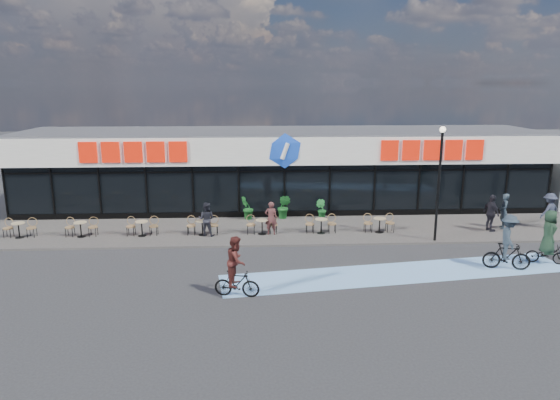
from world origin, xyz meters
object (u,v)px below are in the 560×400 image
potted_plant_left (284,207)px  potted_plant_mid (247,208)px  cyclist_a (508,245)px  potted_plant_right (321,209)px  pedestrian_b (491,213)px  bistro_set_0 (20,228)px  patron_left (271,218)px  pedestrian_c (549,211)px  pedestrian_a (504,211)px  cyclist_b (548,241)px  lamp_post (439,174)px  patron_right (206,219)px

potted_plant_left → potted_plant_mid: size_ratio=1.04×
potted_plant_mid → cyclist_a: 13.07m
potted_plant_right → pedestrian_b: size_ratio=0.56×
bistro_set_0 → potted_plant_right: size_ratio=1.46×
patron_left → pedestrian_c: (14.18, 0.40, 0.09)m
patron_left → pedestrian_a: (11.84, 0.46, 0.08)m
pedestrian_a → pedestrian_c: size_ratio=0.99×
potted_plant_left → potted_plant_right: size_ratio=1.26×
pedestrian_c → potted_plant_mid: bearing=-34.3°
bistro_set_0 → pedestrian_b: (23.06, -0.14, 0.48)m
bistro_set_0 → cyclist_a: bearing=-13.3°
cyclist_b → bistro_set_0: bearing=169.1°
lamp_post → cyclist_b: (3.63, -3.00, -2.30)m
potted_plant_left → pedestrian_a: 11.31m
potted_plant_left → potted_plant_right: (2.03, -0.09, -0.14)m
lamp_post → potted_plant_right: size_ratio=5.07×
bistro_set_0 → potted_plant_left: potted_plant_left is taller
potted_plant_left → patron_left: size_ratio=0.81×
lamp_post → potted_plant_right: (-4.85, 4.16, -2.64)m
potted_plant_left → pedestrian_b: size_ratio=0.71×
pedestrian_b → bistro_set_0: bearing=76.6°
patron_left → patron_right: patron_right is taller
cyclist_b → potted_plant_mid: bearing=150.2°
cyclist_a → cyclist_b: size_ratio=1.00×
lamp_post → potted_plant_right: lamp_post is taller
potted_plant_left → pedestrian_a: bearing=-12.5°
pedestrian_a → pedestrian_c: (2.34, -0.05, 0.01)m
bistro_set_0 → pedestrian_c: bearing=0.6°
lamp_post → potted_plant_mid: size_ratio=4.19×
patron_right → pedestrian_b: (14.10, 0.04, 0.10)m
bistro_set_0 → pedestrian_a: 23.93m
pedestrian_a → cyclist_b: bearing=6.5°
potted_plant_right → cyclist_b: (8.48, -7.16, 0.34)m
potted_plant_mid → pedestrian_b: 12.51m
pedestrian_c → cyclist_b: 5.55m
potted_plant_left → bistro_set_0: bearing=-167.9°
lamp_post → pedestrian_c: (6.50, 1.76, -2.25)m
potted_plant_left → pedestrian_a: (11.04, -2.44, 0.24)m
potted_plant_right → cyclist_a: (6.48, -7.74, 0.40)m
potted_plant_left → pedestrian_a: size_ratio=0.74×
potted_plant_mid → cyclist_a: size_ratio=0.56×
cyclist_b → pedestrian_c: bearing=58.9°
potted_plant_left → cyclist_b: 12.77m
potted_plant_right → patron_right: bearing=-154.4°
pedestrian_c → patron_right: bearing=-23.9°
cyclist_a → lamp_post: bearing=114.4°
potted_plant_mid → pedestrian_c: (15.39, -2.41, 0.27)m
potted_plant_left → pedestrian_c: 13.61m
potted_plant_right → patron_left: 4.00m
lamp_post → pedestrian_b: size_ratio=2.87×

